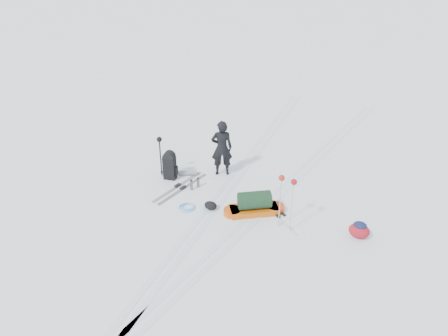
% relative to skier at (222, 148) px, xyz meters
% --- Properties ---
extents(ground, '(200.00, 200.00, 0.00)m').
position_rel_skier_xyz_m(ground, '(0.56, -1.62, -0.82)').
color(ground, white).
rests_on(ground, ground).
extents(ski_tracks, '(3.38, 17.97, 0.01)m').
position_rel_skier_xyz_m(ski_tracks, '(1.17, -0.75, -0.82)').
color(ski_tracks, silver).
rests_on(ski_tracks, ground).
extents(skier, '(0.72, 0.64, 1.65)m').
position_rel_skier_xyz_m(skier, '(0.00, 0.00, 0.00)').
color(skier, black).
rests_on(skier, ground).
extents(pulk_sled, '(1.52, 1.24, 0.59)m').
position_rel_skier_xyz_m(pulk_sled, '(1.60, -1.42, -0.60)').
color(pulk_sled, '#C2520B').
rests_on(pulk_sled, ground).
extents(expedition_rucksack, '(0.82, 0.71, 0.85)m').
position_rel_skier_xyz_m(expedition_rucksack, '(-1.15, -0.84, -0.43)').
color(expedition_rucksack, black).
rests_on(expedition_rucksack, ground).
extents(ski_poles_black, '(0.16, 0.15, 1.21)m').
position_rel_skier_xyz_m(ski_poles_black, '(-1.52, -0.84, 0.16)').
color(ski_poles_black, black).
rests_on(ski_poles_black, ground).
extents(ski_poles_silver, '(0.44, 0.19, 1.40)m').
position_rel_skier_xyz_m(ski_poles_silver, '(2.49, -1.71, 0.35)').
color(ski_poles_silver, '#B2B5B9').
rests_on(ski_poles_silver, ground).
extents(touring_skis_grey, '(0.62, 1.98, 0.07)m').
position_rel_skier_xyz_m(touring_skis_grey, '(-0.67, -1.21, -0.81)').
color(touring_skis_grey, gray).
rests_on(touring_skis_grey, ground).
extents(touring_skis_white, '(1.47, 1.21, 0.06)m').
position_rel_skier_xyz_m(touring_skis_white, '(2.25, -1.28, -0.81)').
color(touring_skis_white, silver).
rests_on(touring_skis_white, ground).
extents(rope_coil, '(0.48, 0.48, 0.05)m').
position_rel_skier_xyz_m(rope_coil, '(-0.01, -1.98, -0.80)').
color(rope_coil, '#5DC5E4').
rests_on(rope_coil, ground).
extents(small_daypack, '(0.53, 0.43, 0.41)m').
position_rel_skier_xyz_m(small_daypack, '(4.14, -1.28, -0.63)').
color(small_daypack, maroon).
rests_on(small_daypack, ground).
extents(thermos_pair, '(0.19, 0.31, 0.31)m').
position_rel_skier_xyz_m(thermos_pair, '(-0.30, -1.06, -0.68)').
color(thermos_pair, '#5A5E62').
rests_on(thermos_pair, ground).
extents(stuff_sack, '(0.40, 0.35, 0.21)m').
position_rel_skier_xyz_m(stuff_sack, '(0.55, -1.76, -0.72)').
color(stuff_sack, black).
rests_on(stuff_sack, ground).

